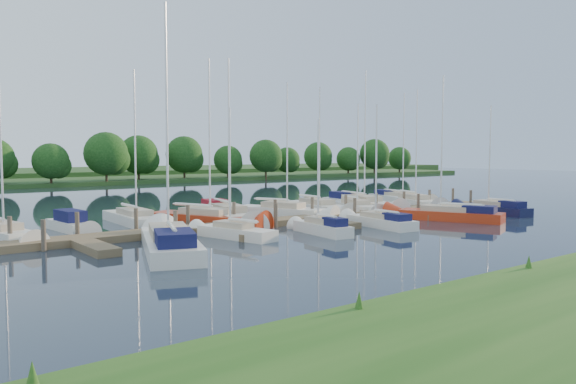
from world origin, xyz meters
TOP-DOWN VIEW (x-y plane):
  - ground at (0.00, 0.00)m, footprint 260.00×260.00m
  - dock at (0.00, 7.31)m, footprint 40.00×6.00m
  - mooring_pilings at (0.00, 8.43)m, footprint 38.24×2.84m
  - far_shore at (0.00, 75.00)m, footprint 180.00×30.00m
  - distant_hill at (0.00, 100.00)m, footprint 220.00×40.00m
  - treeline at (3.60, 61.75)m, footprint 147.78×9.90m
  - sailboat_n_0 at (-18.98, 11.49)m, footprint 3.05×7.19m
  - motorboat at (-14.65, 13.36)m, footprint 1.86×5.33m
  - sailboat_n_2 at (-10.12, 14.17)m, footprint 2.42×8.64m
  - sailboat_n_3 at (-6.36, 10.86)m, footprint 4.92×9.08m
  - sailboat_n_4 at (-4.40, 11.46)m, footprint 3.80×9.44m
  - sailboat_n_5 at (0.62, 11.33)m, footprint 4.50×8.18m
  - sailboat_n_6 at (4.83, 12.30)m, footprint 2.69×8.42m
  - sailboat_n_7 at (7.68, 10.71)m, footprint 3.34×7.26m
  - sailboat_n_8 at (9.84, 12.23)m, footprint 3.55×9.88m
  - sailboat_n_9 at (15.36, 10.87)m, footprint 4.68×8.61m
  - sailboat_n_10 at (17.12, 14.07)m, footprint 3.65×8.86m
  - sailboat_s_0 at (-13.04, 2.88)m, footprint 5.26×10.00m
  - sailboat_s_1 at (-8.17, 4.68)m, footprint 2.58×6.07m
  - sailboat_s_2 at (-3.11, 2.74)m, footprint 1.85×5.52m
  - sailboat_s_3 at (2.13, 2.91)m, footprint 2.24×6.61m
  - sailboat_s_4 at (8.73, 2.45)m, footprint 4.54×8.51m
  - sailboat_s_5 at (15.21, 2.77)m, footprint 2.40×7.08m

SIDE VIEW (x-z plane):
  - ground at x=0.00m, z-range 0.00..0.00m
  - dock at x=0.00m, z-range 0.00..0.40m
  - sailboat_n_2 at x=-10.12m, z-range -5.18..5.72m
  - sailboat_s_1 at x=-8.17m, z-range -3.64..4.18m
  - sailboat_n_7 at x=7.68m, z-range -4.37..4.92m
  - sailboat_n_9 at x=15.36m, z-range -5.26..5.81m
  - sailboat_n_3 at x=-6.36m, z-range -5.55..6.10m
  - sailboat_n_6 at x=4.83m, z-range -5.06..5.62m
  - sailboat_n_0 at x=-18.98m, z-range -4.34..4.90m
  - sailboat_n_5 at x=0.62m, z-range -5.04..5.60m
  - far_shore at x=0.00m, z-range 0.00..0.60m
  - sailboat_n_10 at x=17.12m, z-range -5.21..5.83m
  - sailboat_s_3 at x=2.13m, z-range -3.90..4.53m
  - sailboat_s_4 at x=8.73m, z-range -5.12..5.76m
  - sailboat_s_5 at x=15.21m, z-range -4.21..4.86m
  - sailboat_s_2 at x=-3.11m, z-range -3.31..3.96m
  - sailboat_n_8 at x=9.84m, z-range -5.86..6.53m
  - sailboat_s_0 at x=-13.04m, z-range -6.05..6.73m
  - sailboat_n_4 at x=-4.40m, z-range -5.64..6.32m
  - motorboat at x=-14.65m, z-range -0.48..1.17m
  - mooring_pilings at x=0.00m, z-range -0.40..1.60m
  - distant_hill at x=0.00m, z-range 0.00..1.40m
  - treeline at x=3.60m, z-range 0.19..8.40m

